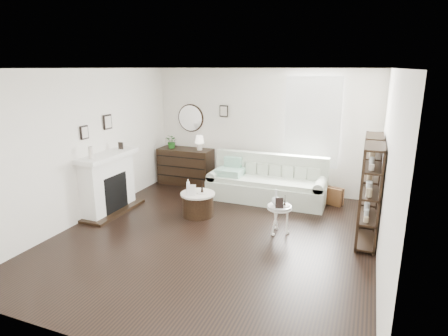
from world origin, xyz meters
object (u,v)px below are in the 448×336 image
at_px(dresser, 186,166).
at_px(drum_table, 198,204).
at_px(sofa, 267,185).
at_px(pedestal_table, 279,208).

relative_size(dresser, drum_table, 1.99).
relative_size(sofa, drum_table, 3.79).
bearing_deg(pedestal_table, dresser, 144.56).
bearing_deg(dresser, pedestal_table, -35.44).
distance_m(drum_table, pedestal_table, 1.64).
height_order(sofa, dresser, sofa).
height_order(sofa, drum_table, sofa).
distance_m(dresser, drum_table, 2.08).
xyz_separation_m(sofa, dresser, (-2.11, 0.39, 0.11)).
distance_m(sofa, drum_table, 1.66).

